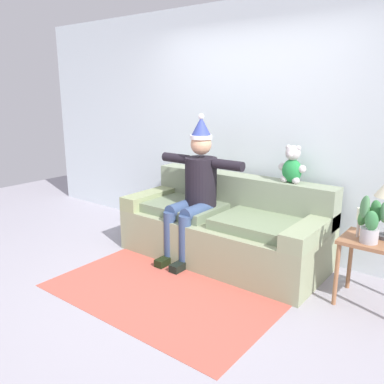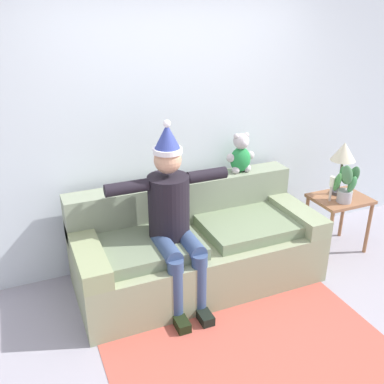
# 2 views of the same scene
# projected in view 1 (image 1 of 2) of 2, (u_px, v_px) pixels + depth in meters

# --- Properties ---
(ground_plane) EXTENTS (10.00, 10.00, 0.00)m
(ground_plane) POSITION_uv_depth(u_px,v_px,m) (163.00, 292.00, 3.58)
(ground_plane) COLOR #9D99A4
(back_wall) EXTENTS (7.00, 0.10, 2.70)m
(back_wall) POSITION_uv_depth(u_px,v_px,m) (254.00, 128.00, 4.43)
(back_wall) COLOR silver
(back_wall) RESTS_ON ground_plane
(couch) EXTENTS (2.14, 0.94, 0.86)m
(couch) POSITION_uv_depth(u_px,v_px,m) (225.00, 228.00, 4.27)
(couch) COLOR gray
(couch) RESTS_ON ground_plane
(person_seated) EXTENTS (1.02, 0.77, 1.53)m
(person_seated) POSITION_uv_depth(u_px,v_px,m) (195.00, 187.00, 4.19)
(person_seated) COLOR black
(person_seated) RESTS_ON ground_plane
(teddy_bear) EXTENTS (0.29, 0.17, 0.38)m
(teddy_bear) POSITION_uv_depth(u_px,v_px,m) (292.00, 166.00, 3.97)
(teddy_bear) COLOR #248740
(teddy_bear) RESTS_ON couch
(side_table) EXTENTS (0.54, 0.43, 0.58)m
(side_table) POSITION_uv_depth(u_px,v_px,m) (376.00, 251.00, 3.26)
(side_table) COLOR #966140
(side_table) RESTS_ON ground_plane
(potted_plant) EXTENTS (0.26, 0.24, 0.40)m
(potted_plant) POSITION_uv_depth(u_px,v_px,m) (371.00, 220.00, 3.15)
(potted_plant) COLOR #AFACB1
(potted_plant) RESTS_ON side_table
(candle_tall) EXTENTS (0.04, 0.04, 0.25)m
(candle_tall) POSITION_uv_depth(u_px,v_px,m) (359.00, 218.00, 3.27)
(candle_tall) COLOR beige
(candle_tall) RESTS_ON side_table
(area_rug) EXTENTS (2.04, 1.13, 0.01)m
(area_rug) POSITION_uv_depth(u_px,v_px,m) (158.00, 295.00, 3.53)
(area_rug) COLOR #B95345
(area_rug) RESTS_ON ground_plane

